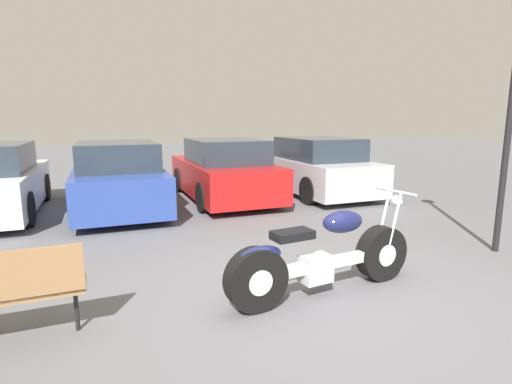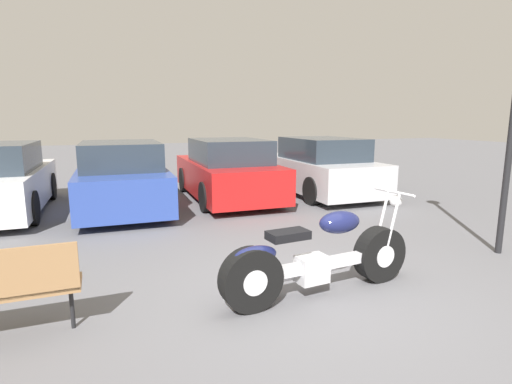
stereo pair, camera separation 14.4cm
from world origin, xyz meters
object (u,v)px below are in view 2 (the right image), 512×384
Objects in this scene: motorcycle at (319,259)px; parked_car_silver at (319,168)px; parked_car_blue at (122,178)px; parked_car_red at (227,171)px.

parked_car_silver is at bearing 61.30° from motorcycle.
parked_car_blue is 1.00× the size of parked_car_silver.
parked_car_blue is at bearing -173.49° from parked_car_red.
motorcycle is at bearing -70.50° from parked_car_blue.
parked_car_silver is (2.47, -0.12, 0.00)m from parked_car_red.
parked_car_silver is at bearing -2.77° from parked_car_red.
parked_car_red is 2.48m from parked_car_silver.
motorcycle is at bearing -118.70° from parked_car_silver.
parked_car_silver is (3.04, 5.55, 0.26)m from motorcycle.
parked_car_blue and parked_car_red have the same top height.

